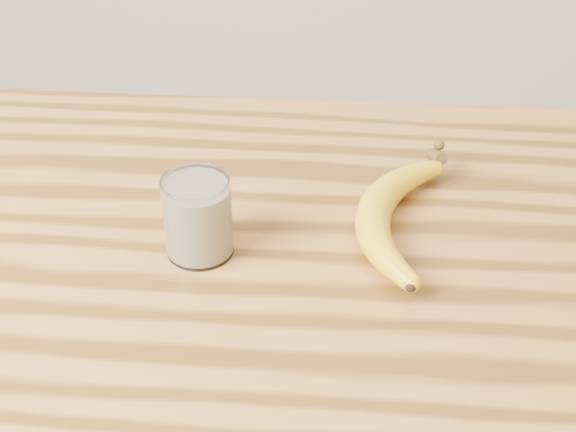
{
  "coord_description": "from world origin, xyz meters",
  "views": [
    {
      "loc": [
        -0.05,
        -0.61,
        1.43
      ],
      "look_at": [
        -0.1,
        0.08,
        0.93
      ],
      "focal_mm": 50.0,
      "sensor_mm": 36.0,
      "label": 1
    }
  ],
  "objects": [
    {
      "name": "table",
      "position": [
        0.0,
        0.0,
        0.77
      ],
      "size": [
        1.2,
        0.8,
        0.9
      ],
      "color": "#9B6129",
      "rests_on": "ground"
    },
    {
      "name": "smoothie_glass",
      "position": [
        -0.19,
        0.05,
        0.94
      ],
      "size": [
        0.07,
        0.07,
        0.09
      ],
      "color": "white",
      "rests_on": "table"
    },
    {
      "name": "banana",
      "position": [
        -0.01,
        0.1,
        0.92
      ],
      "size": [
        0.17,
        0.34,
        0.04
      ],
      "primitive_type": null,
      "rotation": [
        0.0,
        0.0,
        -0.18
      ],
      "color": "gold",
      "rests_on": "table"
    }
  ]
}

